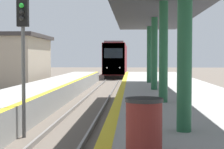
% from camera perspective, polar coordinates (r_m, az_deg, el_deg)
% --- Properties ---
extents(train, '(2.70, 17.47, 4.61)m').
position_cam_1_polar(train, '(52.31, 0.67, 2.29)').
color(train, black).
rests_on(train, ground).
extents(signal_mid, '(0.36, 0.31, 4.47)m').
position_cam_1_polar(signal_mid, '(12.33, -13.41, 5.05)').
color(signal_mid, '#595959').
rests_on(signal_mid, ground).
extents(station_canopy, '(3.82, 25.91, 3.70)m').
position_cam_1_polar(station_canopy, '(13.21, 7.89, 10.85)').
color(station_canopy, '#1E5133').
rests_on(station_canopy, platform_right).
extents(trash_bin, '(0.61, 0.61, 0.91)m').
position_cam_1_polar(trash_bin, '(6.00, 4.90, -7.87)').
color(trash_bin, maroon).
rests_on(trash_bin, platform_right).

